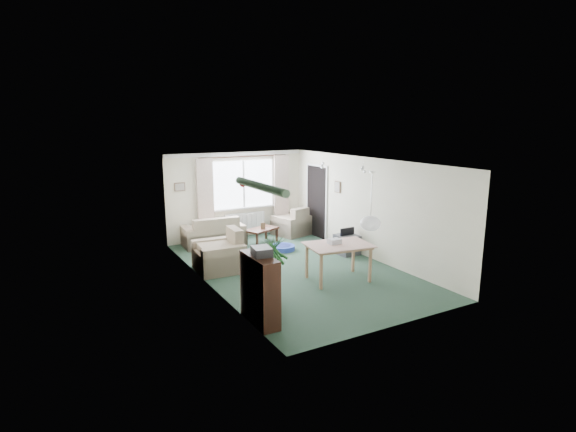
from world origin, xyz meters
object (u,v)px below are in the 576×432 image
sofa (213,231)px  armchair_corner (292,221)px  tv_cube (347,245)px  armchair_left (218,250)px  coffee_table (262,236)px  pet_bed (283,248)px  houseplant (274,269)px  dining_table (338,263)px  bookshelf (260,289)px

sofa → armchair_corner: 2.38m
tv_cube → armchair_left: bearing=170.7°
armchair_left → coffee_table: armchair_left is taller
armchair_left → tv_cube: 3.23m
sofa → pet_bed: sofa is taller
houseplant → dining_table: (1.68, 0.36, -0.24)m
coffee_table → pet_bed: (0.17, -0.89, -0.14)m
coffee_table → pet_bed: size_ratio=1.45×
armchair_corner → houseplant: size_ratio=0.74×
sofa → coffee_table: sofa is taller
dining_table → houseplant: bearing=-168.0°
pet_bed → coffee_table: bearing=100.5°
armchair_corner → tv_cube: bearing=80.8°
armchair_left → coffee_table: bearing=134.4°
armchair_corner → pet_bed: 1.67m
sofa → armchair_left: (-0.60, -2.00, 0.06)m
bookshelf → tv_cube: (3.54, 2.42, -0.32)m
armchair_left → bookshelf: 2.83m
sofa → bookshelf: size_ratio=1.39×
armchair_left → coffee_table: (1.81, 1.57, -0.26)m
sofa → bookshelf: 4.91m
bookshelf → armchair_corner: bearing=56.1°
armchair_left → pet_bed: size_ratio=1.67×
houseplant → tv_cube: bearing=31.0°
armchair_corner → armchair_left: bearing=19.0°
houseplant → armchair_corner: bearing=56.6°
dining_table → pet_bed: size_ratio=1.96×
armchair_left → dining_table: 2.64m
armchair_left → tv_cube: armchair_left is taller
bookshelf → houseplant: 0.88m
armchair_left → dining_table: size_ratio=0.85×
tv_cube → pet_bed: (-1.22, 1.07, -0.18)m
sofa → pet_bed: (1.38, -1.32, -0.33)m
houseplant → bookshelf: bearing=-132.2°
sofa → houseplant: size_ratio=1.27×
armchair_corner → pet_bed: bearing=37.8°
bookshelf → pet_bed: size_ratio=1.85×
armchair_corner → tv_cube: armchair_corner is taller
sofa → dining_table: 4.03m
coffee_table → bookshelf: 4.90m
armchair_corner → houseplant: houseplant is taller
armchair_corner → houseplant: bearing=42.0°
armchair_corner → armchair_left: 3.57m
bookshelf → coffee_table: bearing=64.6°
coffee_table → tv_cube: bearing=-54.7°
coffee_table → dining_table: dining_table is taller
armchair_corner → tv_cube: 2.38m
armchair_left → houseplant: (0.25, -2.16, 0.16)m
armchair_corner → dining_table: bearing=59.8°
pet_bed → tv_cube: bearing=-41.3°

